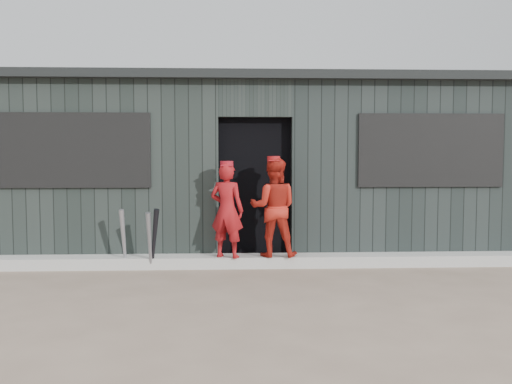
{
  "coord_description": "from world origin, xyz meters",
  "views": [
    {
      "loc": [
        -0.34,
        -5.69,
        1.52
      ],
      "look_at": [
        0.0,
        1.8,
        1.0
      ],
      "focal_mm": 40.0,
      "sensor_mm": 36.0,
      "label": 1
    }
  ],
  "objects_px": {
    "bat_left": "(124,239)",
    "player_red_left": "(227,210)",
    "bat_mid": "(150,241)",
    "dugout": "(251,167)",
    "bat_right": "(154,240)",
    "player_red_right": "(274,207)",
    "player_grey_back": "(272,215)"
  },
  "relations": [
    {
      "from": "bat_right",
      "to": "player_red_right",
      "type": "distance_m",
      "value": 1.6
    },
    {
      "from": "player_red_right",
      "to": "player_red_left",
      "type": "bearing_deg",
      "value": 10.78
    },
    {
      "from": "bat_left",
      "to": "bat_mid",
      "type": "xyz_separation_m",
      "value": [
        0.35,
        -0.11,
        -0.01
      ]
    },
    {
      "from": "player_red_right",
      "to": "player_grey_back",
      "type": "distance_m",
      "value": 0.68
    },
    {
      "from": "player_red_right",
      "to": "bat_left",
      "type": "bearing_deg",
      "value": 7.42
    },
    {
      "from": "bat_mid",
      "to": "player_red_left",
      "type": "bearing_deg",
      "value": 7.1
    },
    {
      "from": "bat_left",
      "to": "bat_right",
      "type": "distance_m",
      "value": 0.42
    },
    {
      "from": "player_red_left",
      "to": "player_red_right",
      "type": "xyz_separation_m",
      "value": [
        0.61,
        0.06,
        0.03
      ]
    },
    {
      "from": "bat_mid",
      "to": "player_red_right",
      "type": "xyz_separation_m",
      "value": [
        1.6,
        0.18,
        0.41
      ]
    },
    {
      "from": "player_red_right",
      "to": "bat_mid",
      "type": "bearing_deg",
      "value": 11.92
    },
    {
      "from": "bat_mid",
      "to": "player_grey_back",
      "type": "distance_m",
      "value": 1.85
    },
    {
      "from": "bat_left",
      "to": "player_red_left",
      "type": "relative_size",
      "value": 0.65
    },
    {
      "from": "player_red_right",
      "to": "player_grey_back",
      "type": "bearing_deg",
      "value": -87.03
    },
    {
      "from": "bat_left",
      "to": "player_red_right",
      "type": "distance_m",
      "value": 1.99
    },
    {
      "from": "dugout",
      "to": "bat_right",
      "type": "bearing_deg",
      "value": -124.44
    },
    {
      "from": "bat_right",
      "to": "player_red_left",
      "type": "relative_size",
      "value": 0.68
    },
    {
      "from": "bat_mid",
      "to": "player_red_left",
      "type": "distance_m",
      "value": 1.07
    },
    {
      "from": "bat_mid",
      "to": "dugout",
      "type": "bearing_deg",
      "value": 54.53
    },
    {
      "from": "bat_left",
      "to": "dugout",
      "type": "xyz_separation_m",
      "value": [
        1.72,
        1.81,
        0.89
      ]
    },
    {
      "from": "bat_right",
      "to": "player_red_left",
      "type": "xyz_separation_m",
      "value": [
        0.93,
        0.11,
        0.36
      ]
    },
    {
      "from": "bat_right",
      "to": "player_red_right",
      "type": "height_order",
      "value": "player_red_right"
    },
    {
      "from": "player_red_right",
      "to": "dugout",
      "type": "distance_m",
      "value": 1.83
    },
    {
      "from": "bat_left",
      "to": "player_grey_back",
      "type": "height_order",
      "value": "player_grey_back"
    },
    {
      "from": "bat_left",
      "to": "player_grey_back",
      "type": "bearing_deg",
      "value": 19.93
    },
    {
      "from": "bat_mid",
      "to": "dugout",
      "type": "relative_size",
      "value": 0.09
    },
    {
      "from": "bat_left",
      "to": "player_red_left",
      "type": "bearing_deg",
      "value": 0.34
    },
    {
      "from": "bat_mid",
      "to": "player_red_left",
      "type": "xyz_separation_m",
      "value": [
        0.99,
        0.12,
        0.38
      ]
    },
    {
      "from": "bat_mid",
      "to": "player_grey_back",
      "type": "relative_size",
      "value": 0.62
    },
    {
      "from": "bat_right",
      "to": "dugout",
      "type": "bearing_deg",
      "value": 55.56
    },
    {
      "from": "bat_left",
      "to": "player_red_left",
      "type": "xyz_separation_m",
      "value": [
        1.34,
        0.01,
        0.37
      ]
    },
    {
      "from": "dugout",
      "to": "player_red_right",
      "type": "bearing_deg",
      "value": -82.49
    },
    {
      "from": "bat_mid",
      "to": "player_red_right",
      "type": "height_order",
      "value": "player_red_right"
    }
  ]
}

